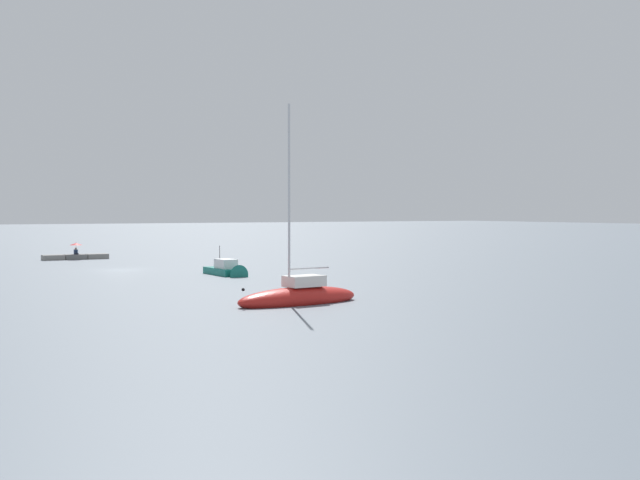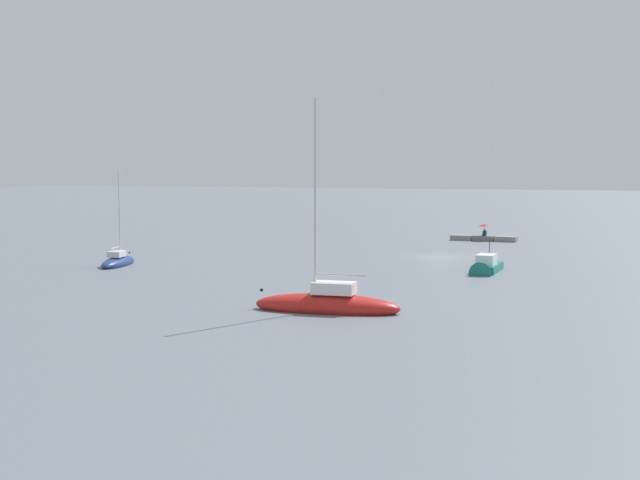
% 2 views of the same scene
% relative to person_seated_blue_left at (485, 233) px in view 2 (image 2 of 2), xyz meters
% --- Properties ---
extents(ground_plane, '(500.00, 500.00, 0.00)m').
position_rel_person_seated_blue_left_xyz_m(ground_plane, '(0.07, 17.89, -0.80)').
color(ground_plane, slate).
extents(seawall_pier, '(6.90, 1.51, 0.55)m').
position_rel_person_seated_blue_left_xyz_m(seawall_pier, '(0.07, 0.01, -0.53)').
color(seawall_pier, gray).
rests_on(seawall_pier, ground_plane).
extents(person_seated_blue_left, '(0.40, 0.60, 0.73)m').
position_rel_person_seated_blue_left_xyz_m(person_seated_blue_left, '(0.00, 0.00, 0.00)').
color(person_seated_blue_left, '#1E2333').
rests_on(person_seated_blue_left, seawall_pier).
extents(umbrella_open_red, '(1.35, 1.35, 1.29)m').
position_rel_person_seated_blue_left_xyz_m(umbrella_open_red, '(0.00, 0.06, 0.86)').
color(umbrella_open_red, black).
rests_on(umbrella_open_red, seawall_pier).
extents(sailboat_navy_far, '(3.24, 6.08, 7.74)m').
position_rel_person_seated_blue_left_xyz_m(sailboat_navy_far, '(21.61, 34.27, -0.52)').
color(sailboat_navy_far, navy).
rests_on(sailboat_navy_far, ground_plane).
extents(sailboat_red_outer, '(8.16, 3.26, 11.65)m').
position_rel_person_seated_blue_left_xyz_m(sailboat_red_outer, '(-1.84, 48.15, -0.41)').
color(sailboat_red_outer, red).
rests_on(sailboat_red_outer, ground_plane).
extents(motorboat_teal_near, '(1.81, 5.38, 2.99)m').
position_rel_person_seated_blue_left_xyz_m(motorboat_teal_near, '(-5.98, 27.85, -0.49)').
color(motorboat_teal_near, '#197266').
rests_on(motorboat_teal_near, ground_plane).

